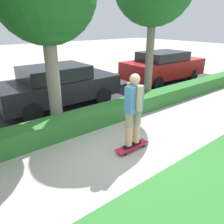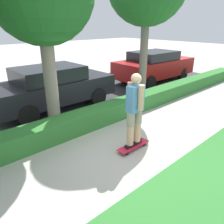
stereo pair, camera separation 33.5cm
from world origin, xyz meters
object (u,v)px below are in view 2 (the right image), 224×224
at_px(skateboard, 133,146).
at_px(parked_car_rear, 154,66).
at_px(skater_person, 135,109).
at_px(parked_car_middle, 53,87).

distance_m(skateboard, parked_car_rear, 6.70).
xyz_separation_m(skateboard, skater_person, (0.00, -0.00, 0.93)).
bearing_deg(parked_car_middle, parked_car_rear, -0.23).
height_order(skater_person, parked_car_middle, skater_person).
distance_m(parked_car_middle, parked_car_rear, 5.57).
bearing_deg(skateboard, skater_person, -90.00).
relative_size(skateboard, parked_car_middle, 0.21).
distance_m(skater_person, parked_car_middle, 3.70).
height_order(skateboard, skater_person, skater_person).
xyz_separation_m(skateboard, parked_car_rear, (5.52, 3.73, 0.71)).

